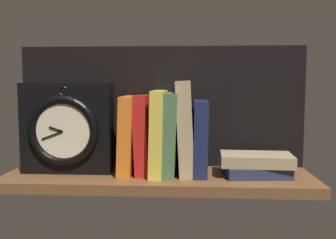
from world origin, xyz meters
TOP-DOWN VIEW (x-y plane):
  - ground_plane at (0.00, 0.00)cm, footprint 77.36×22.10cm
  - back_panel at (0.00, 10.45)cm, footprint 77.36×1.20cm
  - book_orange_pandolfini at (-7.66, 1.43)cm, footprint 4.12×13.89cm
  - book_red_requiem at (-3.97, 1.43)cm, footprint 4.17×12.25cm
  - book_yellow_seinlanguage at (-0.37, 1.43)cm, footprint 3.71×16.84cm
  - book_green_romantic at (3.09, 1.43)cm, footprint 3.90×16.17cm
  - book_tan_shortstories at (6.79, 1.43)cm, footprint 4.81×13.40cm
  - book_navy_bierce at (10.60, 1.43)cm, footprint 3.57×13.86cm
  - framed_clock at (-23.32, 0.35)cm, footprint 22.96×7.45cm
  - book_stack_side at (24.39, 0.40)cm, footprint 17.88×13.43cm

SIDE VIEW (x-z plane):
  - ground_plane at x=0.00cm, z-range -2.50..0.00cm
  - book_stack_side at x=24.39cm, z-range -0.02..5.42cm
  - book_navy_bierce at x=10.60cm, z-range -0.02..18.50cm
  - book_orange_pandolfini at x=-7.66cm, z-range -0.06..19.63cm
  - book_red_requiem at x=-3.97cm, z-range -0.06..19.88cm
  - book_green_romantic at x=3.09cm, z-range -0.05..20.48cm
  - book_yellow_seinlanguage at x=-0.37cm, z-range -0.04..21.05cm
  - framed_clock at x=-23.32cm, z-range -0.08..22.88cm
  - book_tan_shortstories at x=6.79cm, z-range -0.08..23.51cm
  - back_panel at x=0.00cm, z-range 0.00..32.85cm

